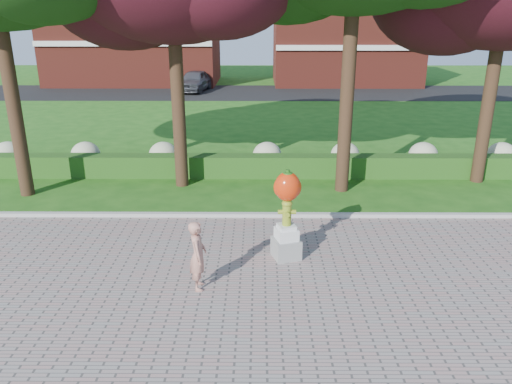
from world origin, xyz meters
TOP-DOWN VIEW (x-y plane):
  - ground at (0.00, 0.00)m, footprint 100.00×100.00m
  - walkway at (0.00, -4.00)m, footprint 40.00×14.00m
  - curb at (0.00, 3.00)m, footprint 40.00×0.18m
  - lawn_hedge at (0.00, 7.00)m, footprint 24.00×0.70m
  - hydrangea_row at (0.57, 8.00)m, footprint 20.10×1.10m
  - street at (0.00, 28.00)m, footprint 50.00×8.00m
  - building_left at (-10.00, 34.00)m, footprint 14.00×8.00m
  - building_right at (8.00, 34.00)m, footprint 12.00×8.00m
  - hydrant_sculpture at (1.35, 0.41)m, footprint 0.76×0.76m
  - woman at (-0.60, -1.04)m, footprint 0.42×0.60m
  - parked_car at (-4.33, 28.64)m, footprint 2.59×4.92m

SIDE VIEW (x-z plane):
  - ground at x=0.00m, z-range 0.00..0.00m
  - street at x=0.00m, z-range 0.00..0.02m
  - walkway at x=0.00m, z-range 0.00..0.04m
  - curb at x=0.00m, z-range 0.00..0.15m
  - lawn_hedge at x=0.00m, z-range 0.00..0.80m
  - hydrangea_row at x=0.57m, z-range 0.06..1.04m
  - woman at x=-0.60m, z-range 0.04..1.59m
  - parked_car at x=-4.33m, z-range 0.02..1.62m
  - hydrant_sculpture at x=1.35m, z-range 0.11..2.34m
  - building_right at x=8.00m, z-range 0.00..6.40m
  - building_left at x=-10.00m, z-range 0.00..7.00m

